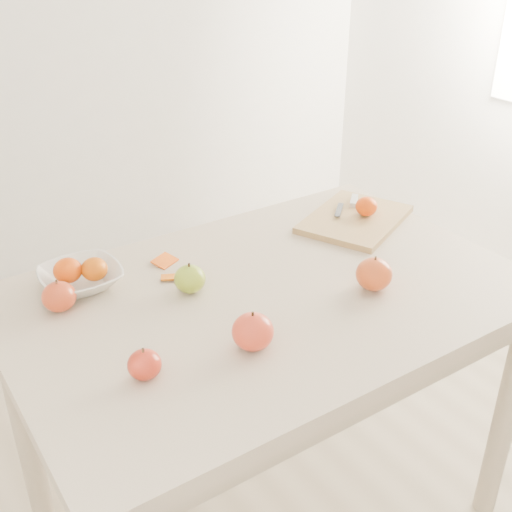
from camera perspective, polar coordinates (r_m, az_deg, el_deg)
ground at (r=2.00m, az=0.85°, el=-21.70°), size 3.50×3.50×0.00m
table at (r=1.56m, az=1.02°, el=-6.19°), size 1.20×0.80×0.75m
cutting_board at (r=1.85m, az=8.80°, el=3.25°), size 0.39×0.35×0.02m
board_tangerine at (r=1.85m, az=9.78°, el=4.37°), size 0.06×0.06×0.05m
fruit_bowl at (r=1.56m, az=-15.30°, el=-1.92°), size 0.19×0.19×0.05m
bowl_tangerine_near at (r=1.56m, az=-16.39°, el=-1.23°), size 0.07×0.07×0.06m
bowl_tangerine_far at (r=1.55m, az=-14.18°, el=-1.13°), size 0.06×0.06×0.05m
orange_peel_a at (r=1.64m, az=-8.11°, el=-0.56°), size 0.07×0.07×0.01m
orange_peel_b at (r=1.57m, az=-7.62°, el=-1.95°), size 0.06×0.05×0.01m
paring_knife at (r=1.92m, az=8.49°, el=4.76°), size 0.15×0.10×0.01m
apple_green at (r=1.49m, az=-5.91°, el=-2.03°), size 0.07×0.07×0.07m
apple_red_e at (r=1.52m, az=10.44°, el=-1.60°), size 0.09×0.09×0.08m
apple_red_c at (r=1.30m, az=-0.29°, el=-6.73°), size 0.09×0.09×0.08m
apple_red_a at (r=1.48m, az=-17.11°, el=-3.47°), size 0.08×0.08×0.07m
apple_red_d at (r=1.25m, az=-9.88°, el=-9.49°), size 0.07×0.07×0.06m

